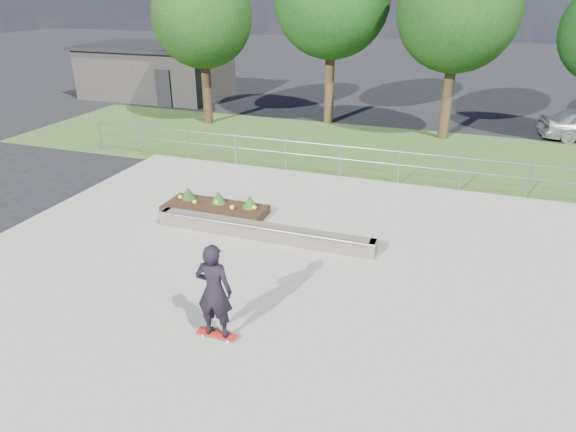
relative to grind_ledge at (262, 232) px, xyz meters
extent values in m
plane|color=black|center=(0.72, -2.09, -0.26)|extent=(120.00, 120.00, 0.00)
cube|color=#325220|center=(0.72, 8.91, -0.25)|extent=(30.00, 8.00, 0.02)
cube|color=gray|center=(0.72, -2.09, -0.23)|extent=(15.00, 15.00, 0.06)
cylinder|color=#9B9EA4|center=(-9.28, 5.41, 0.34)|extent=(0.06, 0.06, 1.20)
cylinder|color=#9C9FA4|center=(-7.28, 5.41, 0.34)|extent=(0.06, 0.06, 1.20)
cylinder|color=gray|center=(-5.28, 5.41, 0.34)|extent=(0.06, 0.06, 1.20)
cylinder|color=#9B9FA4|center=(-3.28, 5.41, 0.34)|extent=(0.06, 0.06, 1.20)
cylinder|color=gray|center=(-1.28, 5.41, 0.34)|extent=(0.06, 0.06, 1.20)
cylinder|color=gray|center=(0.72, 5.41, 0.34)|extent=(0.06, 0.06, 1.20)
cylinder|color=gray|center=(2.72, 5.41, 0.34)|extent=(0.06, 0.06, 1.20)
cylinder|color=gray|center=(4.72, 5.41, 0.34)|extent=(0.06, 0.06, 1.20)
cylinder|color=gray|center=(6.72, 5.41, 0.34)|extent=(0.06, 0.06, 1.20)
cylinder|color=gray|center=(0.72, 5.41, 0.89)|extent=(20.00, 0.04, 0.04)
cylinder|color=gray|center=(0.72, 5.41, 0.44)|extent=(20.00, 0.04, 0.04)
cube|color=#282624|center=(-13.28, 15.91, 1.14)|extent=(8.00, 5.00, 2.80)
cube|color=black|center=(-13.28, 15.91, 2.64)|extent=(8.40, 5.40, 0.20)
cube|color=black|center=(-11.28, 13.36, 0.74)|extent=(0.90, 0.10, 2.00)
cylinder|color=black|center=(-7.28, 10.91, 1.20)|extent=(0.44, 0.44, 2.93)
sphere|color=black|center=(-7.28, 10.91, 4.61)|extent=(4.55, 4.55, 4.55)
cylinder|color=#342114|center=(-1.78, 12.91, 1.42)|extent=(0.44, 0.44, 3.38)
cylinder|color=#302213|center=(3.72, 11.91, 1.31)|extent=(0.44, 0.44, 3.15)
sphere|color=black|center=(3.72, 11.91, 4.99)|extent=(4.90, 4.90, 4.90)
cube|color=brown|center=(0.00, 0.00, 0.00)|extent=(6.00, 0.40, 0.40)
cylinder|color=#9C9FA5|center=(0.00, -0.20, 0.20)|extent=(6.00, 0.06, 0.06)
cube|color=brown|center=(-2.90, 0.00, 0.00)|extent=(0.15, 0.42, 0.40)
cube|color=brown|center=(2.90, 0.00, 0.00)|extent=(0.15, 0.42, 0.40)
cube|color=black|center=(-1.91, 1.03, -0.08)|extent=(3.00, 1.20, 0.25)
sphere|color=yellow|center=(-3.11, 1.13, 0.13)|extent=(0.14, 0.14, 0.14)
sphere|color=gold|center=(-2.51, 0.93, 0.13)|extent=(0.14, 0.14, 0.14)
sphere|color=gold|center=(-1.91, 1.13, 0.13)|extent=(0.14, 0.14, 0.14)
sphere|color=yellow|center=(-1.31, 0.93, 0.13)|extent=(0.14, 0.14, 0.14)
sphere|color=yellow|center=(-0.71, 1.13, 0.13)|extent=(0.14, 0.14, 0.14)
cone|color=#143F12|center=(-2.91, 1.28, 0.23)|extent=(0.44, 0.44, 0.36)
cone|color=#154814|center=(-1.91, 1.28, 0.23)|extent=(0.44, 0.44, 0.36)
cone|color=#1A4C15|center=(-0.91, 1.28, 0.23)|extent=(0.44, 0.44, 0.36)
cylinder|color=white|center=(0.49, -4.23, -0.18)|extent=(0.05, 0.03, 0.05)
cylinder|color=white|center=(0.49, -4.05, -0.18)|extent=(0.05, 0.03, 0.05)
cylinder|color=white|center=(1.01, -4.23, -0.18)|extent=(0.05, 0.03, 0.05)
cylinder|color=silver|center=(1.01, -4.05, -0.18)|extent=(0.05, 0.03, 0.05)
cylinder|color=gray|center=(0.49, -4.14, -0.15)|extent=(0.02, 0.18, 0.02)
cylinder|color=#9C9CA1|center=(1.01, -4.14, -0.15)|extent=(0.02, 0.18, 0.02)
cube|color=#AA1F14|center=(0.75, -4.14, -0.13)|extent=(0.80, 0.21, 0.02)
imported|color=black|center=(0.75, -4.14, 0.82)|extent=(0.72, 0.50, 1.89)
camera|label=1|loc=(4.68, -11.17, 5.89)|focal=32.00mm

